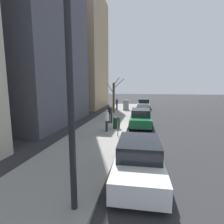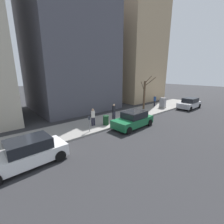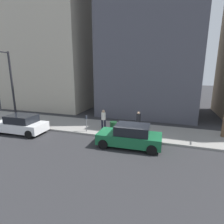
{
  "view_description": "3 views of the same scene",
  "coord_description": "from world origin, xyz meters",
  "px_view_note": "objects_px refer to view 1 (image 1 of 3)",
  "views": [
    {
      "loc": [
        -1.37,
        15.06,
        3.65
      ],
      "look_at": [
        1.28,
        1.19,
        1.49
      ],
      "focal_mm": 28.0,
      "sensor_mm": 36.0,
      "label": 1
    },
    {
      "loc": [
        -9.85,
        9.78,
        4.98
      ],
      "look_at": [
        0.73,
        0.57,
        1.34
      ],
      "focal_mm": 24.0,
      "sensor_mm": 36.0,
      "label": 2
    },
    {
      "loc": [
        -11.8,
        -2.9,
        4.93
      ],
      "look_at": [
        1.46,
        1.5,
        1.69
      ],
      "focal_mm": 28.0,
      "sensor_mm": 36.0,
      "label": 3
    }
  ],
  "objects_px": {
    "office_tower_left": "(75,54)",
    "office_block_center": "(14,5)",
    "parked_car_silver": "(144,104)",
    "trash_bin": "(116,123)",
    "pedestrian_far_corner": "(107,119)",
    "parked_car_white": "(139,160)",
    "bare_tree": "(114,97)",
    "parking_meter": "(118,124)",
    "utility_box": "(126,105)",
    "parked_car_green": "(141,118)",
    "pedestrian_near_meter": "(117,103)",
    "streetlamp": "(79,71)",
    "pedestrian_midblock": "(110,113)"
  },
  "relations": [
    {
      "from": "pedestrian_far_corner",
      "to": "office_tower_left",
      "type": "distance_m",
      "value": 18.96
    },
    {
      "from": "bare_tree",
      "to": "pedestrian_midblock",
      "type": "relative_size",
      "value": 2.72
    },
    {
      "from": "streetlamp",
      "to": "trash_bin",
      "type": "height_order",
      "value": "streetlamp"
    },
    {
      "from": "parked_car_silver",
      "to": "parking_meter",
      "type": "relative_size",
      "value": 3.11
    },
    {
      "from": "parked_car_green",
      "to": "bare_tree",
      "type": "xyz_separation_m",
      "value": [
        3.59,
        -6.34,
        1.47
      ]
    },
    {
      "from": "streetlamp",
      "to": "office_tower_left",
      "type": "relative_size",
      "value": 0.37
    },
    {
      "from": "streetlamp",
      "to": "bare_tree",
      "type": "xyz_separation_m",
      "value": [
        2.3,
        -17.72,
        -1.81
      ]
    },
    {
      "from": "pedestrian_near_meter",
      "to": "office_tower_left",
      "type": "height_order",
      "value": "office_tower_left"
    },
    {
      "from": "pedestrian_near_meter",
      "to": "office_tower_left",
      "type": "relative_size",
      "value": 0.1
    },
    {
      "from": "parked_car_silver",
      "to": "pedestrian_far_corner",
      "type": "height_order",
      "value": "pedestrian_far_corner"
    },
    {
      "from": "bare_tree",
      "to": "pedestrian_far_corner",
      "type": "height_order",
      "value": "bare_tree"
    },
    {
      "from": "parked_car_green",
      "to": "parking_meter",
      "type": "relative_size",
      "value": 3.15
    },
    {
      "from": "parked_car_white",
      "to": "bare_tree",
      "type": "distance_m",
      "value": 15.92
    },
    {
      "from": "parked_car_white",
      "to": "utility_box",
      "type": "height_order",
      "value": "utility_box"
    },
    {
      "from": "utility_box",
      "to": "pedestrian_near_meter",
      "type": "distance_m",
      "value": 1.33
    },
    {
      "from": "office_tower_left",
      "to": "office_block_center",
      "type": "relative_size",
      "value": 0.8
    },
    {
      "from": "parking_meter",
      "to": "office_block_center",
      "type": "xyz_separation_m",
      "value": [
        10.3,
        -3.69,
        9.97
      ]
    },
    {
      "from": "utility_box",
      "to": "trash_bin",
      "type": "height_order",
      "value": "utility_box"
    },
    {
      "from": "utility_box",
      "to": "office_tower_left",
      "type": "distance_m",
      "value": 12.18
    },
    {
      "from": "office_tower_left",
      "to": "office_block_center",
      "type": "height_order",
      "value": "office_block_center"
    },
    {
      "from": "parked_car_green",
      "to": "utility_box",
      "type": "xyz_separation_m",
      "value": [
        2.3,
        -9.02,
        0.11
      ]
    },
    {
      "from": "parked_car_green",
      "to": "bare_tree",
      "type": "relative_size",
      "value": 0.94
    },
    {
      "from": "pedestrian_far_corner",
      "to": "utility_box",
      "type": "bearing_deg",
      "value": -7.11
    },
    {
      "from": "parked_car_green",
      "to": "parking_meter",
      "type": "xyz_separation_m",
      "value": [
        1.45,
        3.94,
        0.24
      ]
    },
    {
      "from": "streetlamp",
      "to": "trash_bin",
      "type": "xyz_separation_m",
      "value": [
        0.62,
        -9.59,
        -3.42
      ]
    },
    {
      "from": "parked_car_silver",
      "to": "office_block_center",
      "type": "xyz_separation_m",
      "value": [
        11.91,
        12.39,
        10.21
      ]
    },
    {
      "from": "parking_meter",
      "to": "parked_car_green",
      "type": "bearing_deg",
      "value": -110.23
    },
    {
      "from": "parked_car_silver",
      "to": "office_tower_left",
      "type": "relative_size",
      "value": 0.24
    },
    {
      "from": "utility_box",
      "to": "trash_bin",
      "type": "relative_size",
      "value": 1.59
    },
    {
      "from": "parked_car_silver",
      "to": "trash_bin",
      "type": "distance_m",
      "value": 14.08
    },
    {
      "from": "office_tower_left",
      "to": "streetlamp",
      "type": "bearing_deg",
      "value": 112.39
    },
    {
      "from": "parked_car_silver",
      "to": "pedestrian_near_meter",
      "type": "xyz_separation_m",
      "value": [
        3.77,
        3.16,
        0.35
      ]
    },
    {
      "from": "parking_meter",
      "to": "utility_box",
      "type": "relative_size",
      "value": 0.94
    },
    {
      "from": "utility_box",
      "to": "parked_car_green",
      "type": "bearing_deg",
      "value": 104.32
    },
    {
      "from": "pedestrian_near_meter",
      "to": "pedestrian_far_corner",
      "type": "bearing_deg",
      "value": -16.93
    },
    {
      "from": "bare_tree",
      "to": "trash_bin",
      "type": "distance_m",
      "value": 8.46
    },
    {
      "from": "pedestrian_near_meter",
      "to": "parked_car_white",
      "type": "bearing_deg",
      "value": -10.43
    },
    {
      "from": "parked_car_white",
      "to": "streetlamp",
      "type": "distance_m",
      "value": 4.28
    },
    {
      "from": "parked_car_white",
      "to": "office_tower_left",
      "type": "xyz_separation_m",
      "value": [
        11.21,
        -21.32,
        7.98
      ]
    },
    {
      "from": "parked_car_silver",
      "to": "trash_bin",
      "type": "bearing_deg",
      "value": 81.48
    },
    {
      "from": "parked_car_silver",
      "to": "pedestrian_near_meter",
      "type": "relative_size",
      "value": 2.53
    },
    {
      "from": "parked_car_green",
      "to": "trash_bin",
      "type": "bearing_deg",
      "value": 41.28
    },
    {
      "from": "parked_car_green",
      "to": "utility_box",
      "type": "relative_size",
      "value": 2.98
    },
    {
      "from": "parked_car_white",
      "to": "streetlamp",
      "type": "xyz_separation_m",
      "value": [
        1.47,
        2.32,
        3.28
      ]
    },
    {
      "from": "pedestrian_midblock",
      "to": "office_tower_left",
      "type": "height_order",
      "value": "office_tower_left"
    },
    {
      "from": "bare_tree",
      "to": "office_tower_left",
      "type": "distance_m",
      "value": 11.52
    },
    {
      "from": "trash_bin",
      "to": "pedestrian_far_corner",
      "type": "relative_size",
      "value": 0.54
    },
    {
      "from": "pedestrian_near_meter",
      "to": "pedestrian_midblock",
      "type": "xyz_separation_m",
      "value": [
        -0.8,
        8.93,
        0.0
      ]
    },
    {
      "from": "pedestrian_midblock",
      "to": "streetlamp",
      "type": "bearing_deg",
      "value": -90.95
    },
    {
      "from": "trash_bin",
      "to": "pedestrian_near_meter",
      "type": "height_order",
      "value": "pedestrian_near_meter"
    }
  ]
}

